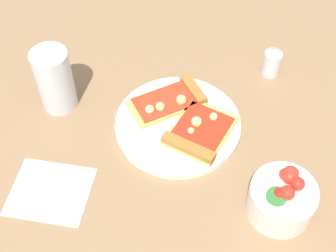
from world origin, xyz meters
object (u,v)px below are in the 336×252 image
Objects in this scene: plate at (178,124)px; pizza_slice_near at (198,134)px; soda_glass at (55,80)px; paper_napkin at (50,191)px; pepper_shaker at (272,61)px; pizza_slice_far at (171,100)px; salad_bowl at (282,198)px.

pizza_slice_near is at bearing 65.15° from plate.
pizza_slice_near is (0.02, 0.04, 0.01)m from plate.
plate is 1.68× the size of pizza_slice_near.
paper_napkin is at bearing 20.62° from soda_glass.
pepper_shaker is at bearing 155.76° from pizza_slice_near.
pepper_shaker reaches higher than plate.
pizza_slice_far is 1.42× the size of salad_bowl.
soda_glass is at bearing -159.38° from paper_napkin.
paper_napkin is (0.18, -0.21, -0.02)m from pizza_slice_near.
salad_bowl is (0.12, 0.21, 0.03)m from plate.
pizza_slice_near is at bearing 87.96° from soda_glass.
salad_bowl reaches higher than pizza_slice_far.
plate is at bearing 31.42° from pizza_slice_far.
pizza_slice_near is 0.09m from pizza_slice_far.
paper_napkin is (0.08, -0.37, -0.03)m from salad_bowl.
pizza_slice_far is (-0.04, -0.03, 0.01)m from plate.
soda_glass is at bearing -103.54° from salad_bowl.
pizza_slice_near is at bearing -120.69° from salad_bowl.
soda_glass is at bearing -87.48° from plate.
plate is 0.24m from salad_bowl.
plate is 0.24m from pepper_shaker.
soda_glass reaches higher than paper_napkin.
paper_napkin is 0.50m from pepper_shaker.
pizza_slice_near is 0.19m from salad_bowl.
pizza_slice_near is 1.31× the size of salad_bowl.
paper_napkin is at bearing -39.73° from plate.
pizza_slice_near is at bearing -24.24° from pepper_shaker.
pepper_shaker is (-0.39, 0.30, 0.03)m from paper_napkin.
plate is 1.55× the size of pizza_slice_far.
salad_bowl is 0.32m from pepper_shaker.
pepper_shaker reaches higher than pizza_slice_far.
soda_glass reaches higher than pepper_shaker.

